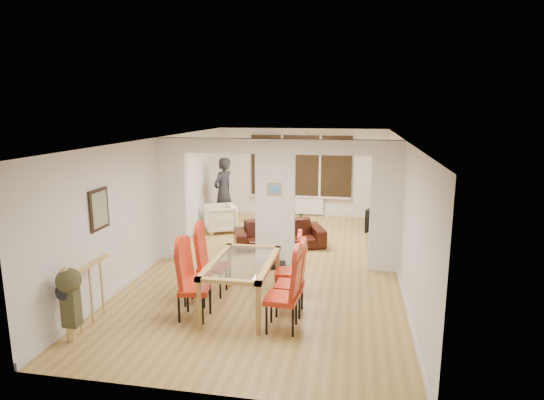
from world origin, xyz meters
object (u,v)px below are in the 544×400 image
(dining_chair_ra, at_px, (282,293))
(person, at_px, (223,192))
(dining_chair_la, at_px, (194,284))
(bowl, at_px, (305,222))
(television, at_px, (369,217))
(dining_chair_rb, at_px, (290,280))
(dining_chair_lb, at_px, (197,274))
(bottle, at_px, (301,218))
(dining_chair_lc, at_px, (212,263))
(dining_chair_rc, at_px, (288,268))
(armchair, at_px, (220,218))
(coffee_table, at_px, (301,227))
(sofa, at_px, (279,234))
(dining_table, at_px, (242,285))

(dining_chair_ra, distance_m, person, 6.24)
(dining_chair_la, xyz_separation_m, person, (-1.16, 5.57, 0.37))
(person, bearing_deg, bowl, 107.48)
(dining_chair_ra, xyz_separation_m, television, (1.41, 6.07, -0.27))
(dining_chair_la, relative_size, dining_chair_rb, 1.03)
(dining_chair_lb, distance_m, bottle, 4.98)
(television, relative_size, bottle, 3.91)
(dining_chair_rb, distance_m, person, 5.75)
(person, bearing_deg, dining_chair_lc, 35.43)
(dining_chair_lb, distance_m, dining_chair_rc, 1.53)
(armchair, distance_m, bowl, 2.25)
(dining_chair_ra, height_order, bottle, dining_chair_ra)
(dining_chair_rc, height_order, bowl, dining_chair_rc)
(dining_chair_lc, xyz_separation_m, person, (-1.14, 4.61, 0.37))
(dining_chair_lb, relative_size, dining_chair_lc, 0.89)
(dining_chair_la, distance_m, bottle, 5.47)
(dining_chair_rb, bearing_deg, dining_chair_lb, 177.42)
(dining_chair_lc, bearing_deg, bottle, 74.97)
(dining_chair_la, relative_size, bowl, 5.48)
(coffee_table, bearing_deg, sofa, -102.18)
(dining_chair_lb, height_order, sofa, dining_chair_lb)
(dining_chair_la, distance_m, coffee_table, 5.48)
(coffee_table, bearing_deg, person, 174.61)
(bottle, relative_size, bowl, 1.33)
(dining_chair_lb, relative_size, armchair, 1.29)
(dining_chair_ra, bearing_deg, sofa, 104.12)
(dining_table, distance_m, dining_chair_rc, 0.88)
(television, distance_m, coffee_table, 1.88)
(dining_chair_ra, bearing_deg, dining_chair_rc, 98.35)
(dining_chair_ra, distance_m, armchair, 5.58)
(bowl, bearing_deg, dining_chair_lb, -104.57)
(dining_chair_la, height_order, television, dining_chair_la)
(dining_chair_lb, relative_size, sofa, 0.49)
(sofa, xyz_separation_m, coffee_table, (0.32, 1.50, -0.20))
(dining_table, bearing_deg, dining_chair_lb, 176.02)
(dining_chair_lc, relative_size, coffee_table, 1.26)
(bottle, bearing_deg, television, 17.83)
(dining_chair_ra, bearing_deg, person, 118.29)
(dining_chair_lb, bearing_deg, television, 59.53)
(dining_table, relative_size, bowl, 8.44)
(dining_chair_ra, bearing_deg, armchair, 120.16)
(sofa, height_order, coffee_table, sofa)
(dining_chair_lb, distance_m, dining_chair_rb, 1.56)
(person, bearing_deg, dining_chair_lb, 32.89)
(television, xyz_separation_m, coffee_table, (-1.78, -0.58, -0.20))
(dining_table, distance_m, television, 5.88)
(armchair, height_order, bottle, armchair)
(dining_chair_la, height_order, bowl, dining_chair_la)
(dining_chair_ra, bearing_deg, bottle, 98.14)
(television, bearing_deg, dining_chair_la, 175.41)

